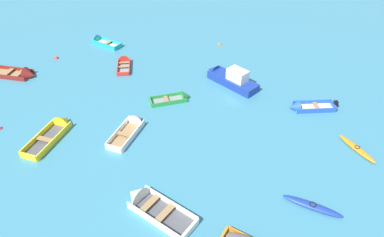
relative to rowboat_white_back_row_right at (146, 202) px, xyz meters
The scene contains 14 objects.
rowboat_white_back_row_right is the anchor object (origin of this frame).
rowboat_turquoise_far_back 22.41m from the rowboat_white_back_row_right, 104.26° to the left, with size 3.68×3.17×1.07m.
kayak_deep_blue_cluster_outer 9.61m from the rowboat_white_back_row_right, ahead, with size 3.25×2.23×0.33m.
rowboat_blue_outer_left 14.89m from the rowboat_white_back_row_right, 34.99° to the left, with size 3.84×1.22×1.08m.
rowboat_green_cluster_inner 10.82m from the rowboat_white_back_row_right, 77.63° to the left, with size 3.49×1.73×1.02m.
rowboat_yellow_midfield_left 9.85m from the rowboat_white_back_row_right, 132.99° to the left, with size 2.99×4.69×1.30m.
rowboat_white_foreground_center 7.23m from the rowboat_white_back_row_right, 99.85° to the left, with size 2.78×4.05×1.21m.
rowboat_red_near_right 17.13m from the rowboat_white_back_row_right, 98.83° to the left, with size 1.27×3.24×1.05m.
motor_launch_deep_blue_back_row_center 14.55m from the rowboat_white_back_row_right, 61.64° to the left, with size 4.47×4.92×1.91m.
kayak_orange_far_right 14.74m from the rowboat_white_back_row_right, 14.21° to the left, with size 1.67×3.12×0.30m.
rowboat_maroon_far_left 19.27m from the rowboat_white_back_row_right, 127.50° to the left, with size 4.79×2.67×1.41m.
mooring_buoy_central 21.62m from the rowboat_white_back_row_right, 70.92° to the left, with size 0.33×0.33×0.33m, color orange.
mooring_buoy_midfield 20.82m from the rowboat_white_back_row_right, 116.88° to the left, with size 0.43×0.43×0.43m, color red.
mooring_buoy_between_boats_left 13.50m from the rowboat_white_back_row_right, 144.89° to the left, with size 0.34×0.34×0.34m, color red.
Camera 1 is at (-1.51, 1.19, 16.49)m, focal length 32.67 mm.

